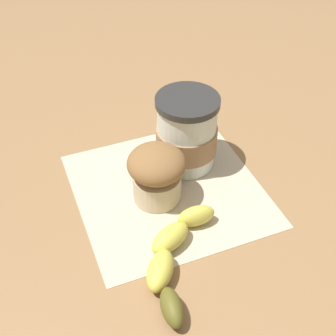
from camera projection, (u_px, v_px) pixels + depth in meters
name	position (u px, v px, depth m)	size (l,w,h in m)	color
ground_plane	(168.00, 190.00, 0.69)	(3.00, 3.00, 0.00)	#936D47
paper_napkin	(168.00, 190.00, 0.69)	(0.26, 0.26, 0.00)	beige
coffee_cup	(187.00, 133.00, 0.70)	(0.09, 0.09, 0.12)	silver
muffin	(157.00, 173.00, 0.65)	(0.08, 0.08, 0.09)	beige
banana	(173.00, 255.00, 0.58)	(0.17, 0.12, 0.03)	#D6CC4C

